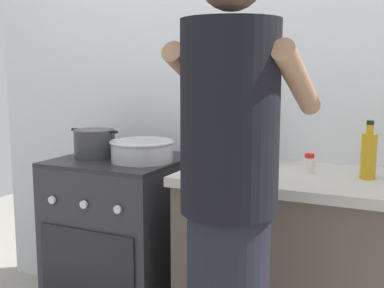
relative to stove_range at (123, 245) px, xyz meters
name	(u,v)px	position (x,y,z in m)	size (l,w,h in m)	color
back_wall	(251,86)	(0.55, 0.35, 0.80)	(3.20, 0.10, 2.50)	silver
countertop	(299,276)	(0.90, 0.00, 0.00)	(1.00, 0.60, 0.90)	brown
stove_range	(123,245)	(0.00, 0.00, 0.00)	(0.60, 0.62, 0.90)	#2D2D33
pot	(94,143)	(-0.14, -0.03, 0.52)	(0.27, 0.20, 0.14)	#38383D
mixing_bowl	(142,150)	(0.14, -0.04, 0.51)	(0.31, 0.31, 0.10)	#B7B7BC
utensil_crock	(265,144)	(0.68, 0.19, 0.54)	(0.10, 0.10, 0.33)	silver
spice_bottle	(309,164)	(0.92, 0.04, 0.49)	(0.04, 0.04, 0.08)	silver
oil_bottle	(369,155)	(1.15, 0.03, 0.55)	(0.06, 0.06, 0.23)	gold
person	(229,223)	(0.82, -0.63, 0.41)	(0.41, 0.50, 1.70)	black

